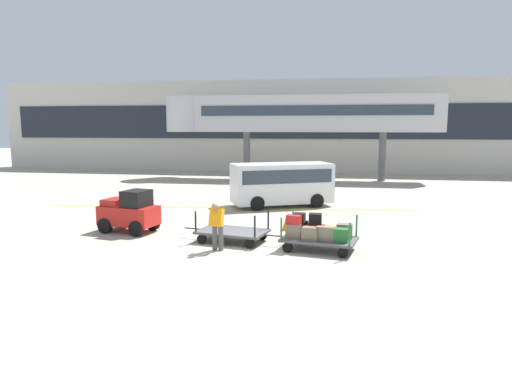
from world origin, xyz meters
TOP-DOWN VIEW (x-y plane):
  - ground_plane at (0.00, 0.00)m, footprint 120.00×120.00m
  - apron_lead_line at (-1.93, 7.41)m, footprint 17.73×1.60m
  - terminal_building at (0.00, 25.98)m, footprint 53.42×2.51m
  - jet_bridge at (-0.24, 19.99)m, footprint 19.96×3.00m
  - baggage_tug at (-4.45, 1.91)m, footprint 2.28×1.58m
  - baggage_cart_lead at (-0.37, 1.09)m, footprint 3.08×1.83m
  - baggage_cart_middle at (2.51, 0.54)m, footprint 3.08×1.83m
  - baggage_handler at (-0.60, -0.11)m, footprint 0.43×0.46m
  - shuttle_van at (0.50, 8.42)m, footprint 5.15×3.73m
  - safety_cone_near at (-6.01, 4.01)m, footprint 0.36×0.36m
  - safety_cone_far at (1.27, 3.15)m, footprint 0.36×0.36m

SIDE VIEW (x-z plane):
  - ground_plane at x=0.00m, z-range 0.00..0.00m
  - apron_lead_line at x=-1.93m, z-range 0.00..0.01m
  - safety_cone_near at x=-6.01m, z-range 0.00..0.55m
  - safety_cone_far at x=1.27m, z-range 0.00..0.55m
  - baggage_cart_lead at x=-0.37m, z-range -0.20..0.90m
  - baggage_cart_middle at x=2.51m, z-range 0.00..1.13m
  - baggage_tug at x=-4.45m, z-range -0.04..1.54m
  - baggage_handler at x=-0.60m, z-range 0.08..1.65m
  - shuttle_van at x=0.50m, z-range 0.19..2.28m
  - terminal_building at x=0.00m, z-range 0.01..7.74m
  - jet_bridge at x=-0.24m, z-range 1.70..7.77m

